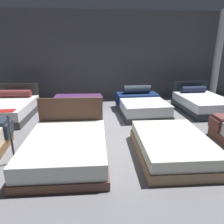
# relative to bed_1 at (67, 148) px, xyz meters

# --- Properties ---
(ground_plane) EXTENTS (18.00, 18.00, 0.02)m
(ground_plane) POSITION_rel_bed_1_xyz_m (1.12, 1.49, -0.25)
(ground_plane) COLOR slate
(showroom_back_wall) EXTENTS (18.00, 0.06, 3.50)m
(showroom_back_wall) POSITION_rel_bed_1_xyz_m (1.12, 4.94, 1.51)
(showroom_back_wall) COLOR #47474C
(showroom_back_wall) RESTS_ON ground_plane
(bed_1) EXTENTS (1.66, 2.13, 1.02)m
(bed_1) POSITION_rel_bed_1_xyz_m (0.00, 0.00, 0.00)
(bed_1) COLOR brown
(bed_1) RESTS_ON ground_plane
(bed_2) EXTENTS (1.50, 2.02, 0.43)m
(bed_2) POSITION_rel_bed_1_xyz_m (2.16, -0.09, -0.03)
(bed_2) COLOR #8C6E4F
(bed_2) RESTS_ON ground_plane
(bed_4) EXTENTS (1.56, 2.18, 0.90)m
(bed_4) POSITION_rel_bed_1_xyz_m (-2.10, 2.78, 0.02)
(bed_4) COLOR #313230
(bed_4) RESTS_ON ground_plane
(bed_5) EXTENTS (1.77, 2.05, 0.50)m
(bed_5) POSITION_rel_bed_1_xyz_m (0.03, 2.77, -0.01)
(bed_5) COLOR black
(bed_5) RESTS_ON ground_plane
(bed_6) EXTENTS (1.55, 2.08, 0.83)m
(bed_6) POSITION_rel_bed_1_xyz_m (2.18, 2.78, 0.03)
(bed_6) COLOR #2D2F32
(bed_6) RESTS_ON ground_plane
(bed_7) EXTENTS (1.52, 2.07, 0.87)m
(bed_7) POSITION_rel_bed_1_xyz_m (4.35, 2.80, 0.02)
(bed_7) COLOR black
(bed_7) RESTS_ON ground_plane
(price_sign) EXTENTS (0.28, 0.24, 1.07)m
(price_sign) POSITION_rel_bed_1_xyz_m (-1.01, -0.05, 0.18)
(price_sign) COLOR #3F3F44
(price_sign) RESTS_ON ground_plane
(support_pillar) EXTENTS (0.27, 0.27, 3.50)m
(support_pillar) POSITION_rel_bed_1_xyz_m (5.70, 4.46, 1.51)
(support_pillar) COLOR silver
(support_pillar) RESTS_ON ground_plane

